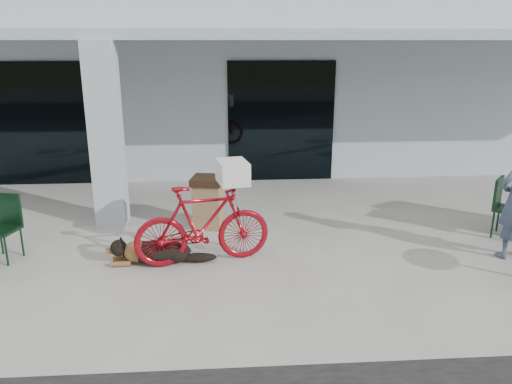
{
  "coord_description": "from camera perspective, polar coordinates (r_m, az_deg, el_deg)",
  "views": [
    {
      "loc": [
        0.45,
        -6.21,
        3.1
      ],
      "look_at": [
        0.94,
        0.71,
        1.0
      ],
      "focal_mm": 35.0,
      "sensor_mm": 36.0,
      "label": 1
    }
  ],
  "objects": [
    {
      "name": "ground",
      "position": [
        6.96,
        -7.41,
        -9.77
      ],
      "size": [
        80.0,
        80.0,
        0.0
      ],
      "primitive_type": "plane",
      "color": "#B3B1A8",
      "rests_on": "ground"
    },
    {
      "name": "building",
      "position": [
        14.74,
        -5.9,
        13.47
      ],
      "size": [
        22.0,
        7.0,
        4.5
      ],
      "primitive_type": "cube",
      "color": "#ABBCC2",
      "rests_on": "ground"
    },
    {
      "name": "storefront_glass_left",
      "position": [
        11.9,
        -21.99,
        7.19
      ],
      "size": [
        2.8,
        0.06,
        2.7
      ],
      "primitive_type": "cube",
      "color": "black",
      "rests_on": "ground"
    },
    {
      "name": "storefront_glass_right",
      "position": [
        11.41,
        2.87,
        8.01
      ],
      "size": [
        2.4,
        0.06,
        2.7
      ],
      "primitive_type": "cube",
      "color": "black",
      "rests_on": "ground"
    },
    {
      "name": "column",
      "position": [
        8.87,
        -16.74,
        6.14
      ],
      "size": [
        0.5,
        0.5,
        3.12
      ],
      "primitive_type": "cube",
      "color": "#ABBCC2",
      "rests_on": "ground"
    },
    {
      "name": "overhang",
      "position": [
        9.82,
        -6.95,
        17.38
      ],
      "size": [
        22.0,
        2.8,
        0.18
      ],
      "primitive_type": "cube",
      "color": "#ABBCC2",
      "rests_on": "column"
    },
    {
      "name": "bicycle",
      "position": [
        7.18,
        -6.12,
        -3.74
      ],
      "size": [
        2.03,
        0.93,
        1.17
      ],
      "primitive_type": "imported",
      "rotation": [
        0.0,
        0.0,
        1.77
      ],
      "color": "maroon",
      "rests_on": "ground"
    },
    {
      "name": "laundry_basket",
      "position": [
        7.04,
        -2.69,
        2.29
      ],
      "size": [
        0.5,
        0.6,
        0.32
      ],
      "primitive_type": "cube",
      "rotation": [
        0.0,
        0.0,
        1.77
      ],
      "color": "white",
      "rests_on": "bicycle"
    },
    {
      "name": "dog",
      "position": [
        7.43,
        -11.32,
        -6.55
      ],
      "size": [
        1.18,
        0.46,
        0.39
      ],
      "primitive_type": null,
      "rotation": [
        0.0,
        0.0,
        0.06
      ],
      "color": "black",
      "rests_on": "ground"
    },
    {
      "name": "cafe_chair_near",
      "position": [
        8.16,
        -27.12,
        -3.79
      ],
      "size": [
        0.55,
        0.58,
        0.97
      ],
      "primitive_type": null,
      "rotation": [
        0.0,
        0.0,
        -0.27
      ],
      "color": "black",
      "rests_on": "ground"
    },
    {
      "name": "cafe_chair_far_a",
      "position": [
        9.1,
        26.97,
        -1.71
      ],
      "size": [
        0.66,
        0.65,
        0.98
      ],
      "primitive_type": null,
      "rotation": [
        0.0,
        0.0,
        0.84
      ],
      "color": "black",
      "rests_on": "ground"
    },
    {
      "name": "trash_receptacle",
      "position": [
        8.62,
        -5.47,
        -1.15
      ],
      "size": [
        0.62,
        0.62,
        0.89
      ],
      "primitive_type": null,
      "rotation": [
        0.0,
        0.0,
        -0.19
      ],
      "color": "olive",
      "rests_on": "ground"
    }
  ]
}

